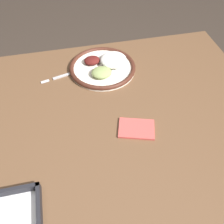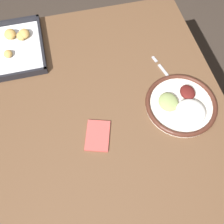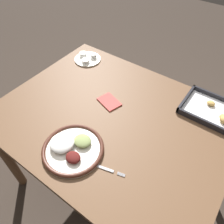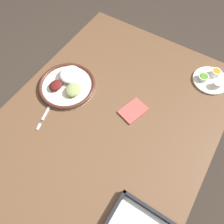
% 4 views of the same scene
% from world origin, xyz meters
% --- Properties ---
extents(ground_plane, '(8.00, 8.00, 0.00)m').
position_xyz_m(ground_plane, '(0.00, 0.00, 0.00)').
color(ground_plane, '#382D26').
extents(dining_table, '(1.24, 0.96, 0.77)m').
position_xyz_m(dining_table, '(0.00, 0.00, 0.66)').
color(dining_table, brown).
rests_on(dining_table, ground_plane).
extents(dinner_plate, '(0.29, 0.29, 0.05)m').
position_xyz_m(dinner_plate, '(-0.04, -0.29, 0.78)').
color(dinner_plate, white).
rests_on(dinner_plate, dining_table).
extents(fork, '(0.19, 0.06, 0.00)m').
position_xyz_m(fork, '(0.14, -0.28, 0.77)').
color(fork, '#B2B2B7').
rests_on(fork, dining_table).
extents(saucer_plate, '(0.18, 0.18, 0.04)m').
position_xyz_m(saucer_plate, '(-0.46, 0.33, 0.78)').
color(saucer_plate, white).
rests_on(saucer_plate, dining_table).
extents(napkin, '(0.15, 0.12, 0.01)m').
position_xyz_m(napkin, '(-0.08, 0.07, 0.77)').
color(napkin, '#CC4C47').
rests_on(napkin, dining_table).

